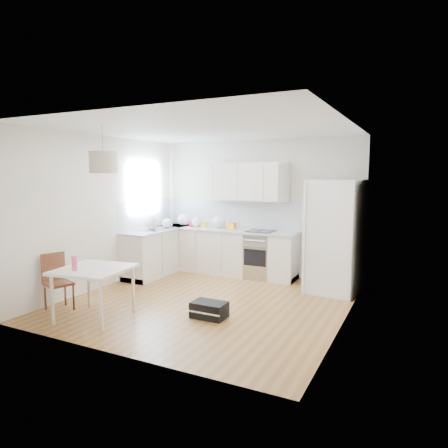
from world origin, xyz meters
name	(u,v)px	position (x,y,z in m)	size (l,w,h in m)	color
floor	(207,302)	(0.00, 0.00, 0.00)	(4.20, 4.20, 0.00)	brown
ceiling	(206,129)	(0.00, 0.00, 2.70)	(4.20, 4.20, 0.00)	white
wall_back	(257,208)	(0.00, 2.10, 1.35)	(4.20, 4.20, 0.00)	white
wall_left	(104,212)	(-2.10, 0.00, 1.35)	(4.20, 4.20, 0.00)	white
wall_right	(346,225)	(2.10, 0.00, 1.35)	(4.20, 4.20, 0.00)	white
window_glassblock	(144,188)	(-2.09, 1.15, 1.75)	(0.02, 1.00, 1.00)	#BFE0F9
cabinets_back	(224,252)	(-0.60, 1.80, 0.44)	(3.00, 0.60, 0.88)	silver
cabinets_left	(159,252)	(-1.80, 1.20, 0.44)	(0.60, 1.80, 0.88)	silver
counter_back	(224,230)	(-0.60, 1.80, 0.90)	(3.02, 0.64, 0.04)	silver
counter_left	(158,230)	(-1.80, 1.20, 0.90)	(0.64, 1.82, 0.04)	silver
backsplash_back	(230,213)	(-0.60, 2.09, 1.21)	(3.00, 0.01, 0.58)	silver
backsplash_left	(146,214)	(-2.09, 1.20, 1.21)	(0.01, 1.80, 0.58)	silver
upper_cabinets	(247,182)	(-0.15, 1.94, 1.88)	(1.70, 0.32, 0.75)	silver
range_oven	(261,255)	(0.20, 1.80, 0.44)	(0.50, 0.61, 0.88)	#B2B5B7
sink	(157,229)	(-1.80, 1.15, 0.92)	(0.50, 0.80, 0.16)	#B2B5B7
refrigerator	(337,236)	(1.70, 1.54, 0.97)	(0.91, 0.97, 1.93)	white
dining_table	(94,273)	(-1.06, -1.34, 0.65)	(1.04, 1.04, 0.72)	beige
dining_chair	(59,282)	(-1.79, -1.32, 0.42)	(0.35, 0.35, 0.84)	#502818
drink_bottle	(74,262)	(-1.18, -1.57, 0.84)	(0.07, 0.07, 0.24)	#D33A6C
gym_bag	(209,310)	(0.36, -0.60, 0.11)	(0.49, 0.32, 0.22)	black
pendant_lamp	(103,162)	(-0.92, -1.23, 2.18)	(0.37, 0.37, 0.29)	#B7A88D
grocery_bag_a	(184,220)	(-1.59, 1.85, 1.05)	(0.29, 0.25, 0.26)	white
grocery_bag_b	(197,222)	(-1.23, 1.79, 1.03)	(0.24, 0.20, 0.21)	white
grocery_bag_c	(219,222)	(-0.76, 1.86, 1.05)	(0.28, 0.24, 0.25)	white
grocery_bag_d	(167,223)	(-1.68, 1.36, 1.02)	(0.22, 0.19, 0.20)	white
grocery_bag_e	(152,223)	(-1.84, 1.04, 1.05)	(0.29, 0.25, 0.26)	white
snack_orange	(231,226)	(-0.45, 1.83, 0.98)	(0.18, 0.11, 0.12)	orange
snack_yellow	(203,225)	(-1.09, 1.80, 0.97)	(0.16, 0.10, 0.11)	gold
snack_red	(194,224)	(-1.33, 1.82, 0.97)	(0.15, 0.10, 0.11)	#BD1736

